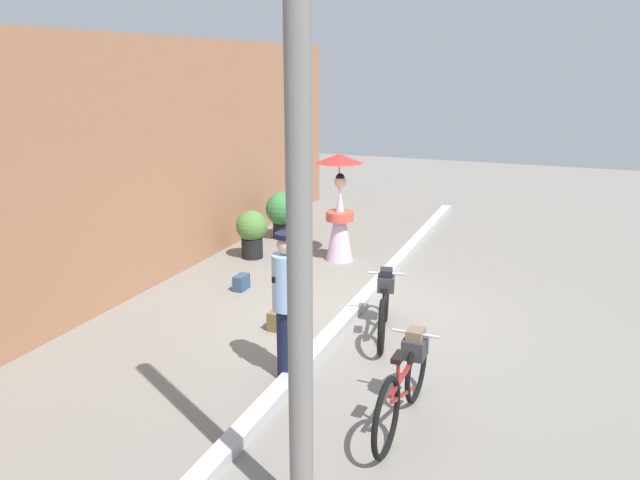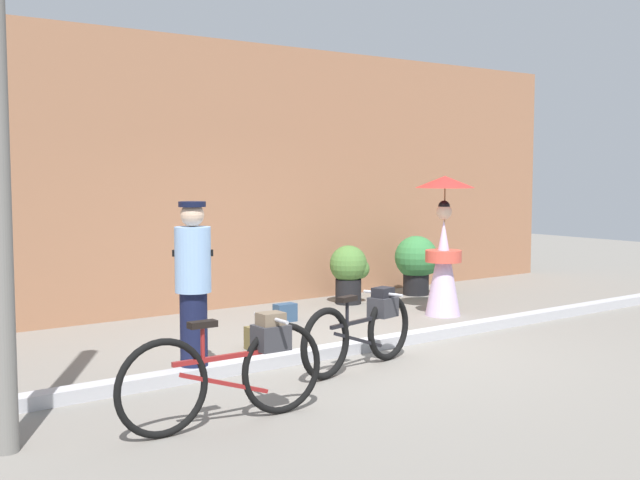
# 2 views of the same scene
# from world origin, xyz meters

# --- Properties ---
(ground_plane) EXTENTS (30.00, 30.00, 0.00)m
(ground_plane) POSITION_xyz_m (0.00, 0.00, 0.00)
(ground_plane) COLOR gray
(building_wall) EXTENTS (14.00, 0.40, 3.80)m
(building_wall) POSITION_xyz_m (0.00, 3.48, 1.90)
(building_wall) COLOR #9E6B4C
(building_wall) RESTS_ON ground_plane
(sidewalk_curb) EXTENTS (14.00, 0.20, 0.12)m
(sidewalk_curb) POSITION_xyz_m (0.00, 0.00, 0.06)
(sidewalk_curb) COLOR #B2B2B7
(sidewalk_curb) RESTS_ON ground_plane
(bicycle_near_officer) EXTENTS (1.67, 0.55, 0.77)m
(bicycle_near_officer) POSITION_xyz_m (-0.43, -0.57, 0.40)
(bicycle_near_officer) COLOR black
(bicycle_near_officer) RESTS_ON ground_plane
(bicycle_far_side) EXTENTS (1.78, 0.48, 0.84)m
(bicycle_far_side) POSITION_xyz_m (-2.36, -1.33, 0.44)
(bicycle_far_side) COLOR black
(bicycle_far_side) RESTS_ON ground_plane
(person_officer) EXTENTS (0.35, 0.34, 1.68)m
(person_officer) POSITION_xyz_m (-1.97, 0.08, 0.89)
(person_officer) COLOR #141938
(person_officer) RESTS_ON ground_plane
(person_with_parasol) EXTENTS (0.80, 0.80, 1.90)m
(person_with_parasol) POSITION_xyz_m (2.33, 1.04, 0.95)
(person_with_parasol) COLOR silver
(person_with_parasol) RESTS_ON ground_plane
(potted_plant_by_door) EXTENTS (0.57, 0.56, 0.87)m
(potted_plant_by_door) POSITION_xyz_m (1.90, 2.54, 0.50)
(potted_plant_by_door) COLOR black
(potted_plant_by_door) RESTS_ON ground_plane
(potted_plant_small) EXTENTS (0.70, 0.68, 0.94)m
(potted_plant_small) POSITION_xyz_m (3.32, 2.58, 0.53)
(potted_plant_small) COLOR black
(potted_plant_small) RESTS_ON ground_plane
(backpack_on_pavement) EXTENTS (0.32, 0.18, 0.25)m
(backpack_on_pavement) POSITION_xyz_m (-0.79, 0.77, 0.13)
(backpack_on_pavement) COLOR brown
(backpack_on_pavement) RESTS_ON ground_plane
(backpack_spare) EXTENTS (0.29, 0.16, 0.24)m
(backpack_spare) POSITION_xyz_m (0.33, 1.93, 0.12)
(backpack_spare) COLOR navy
(backpack_spare) RESTS_ON ground_plane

